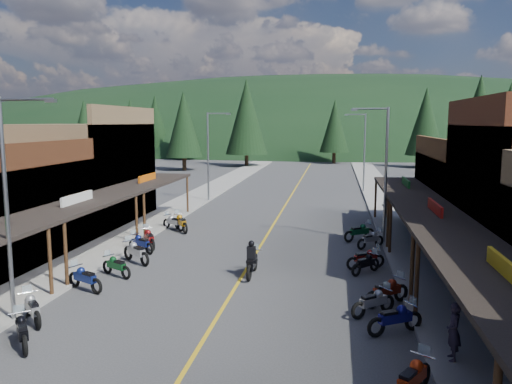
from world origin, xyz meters
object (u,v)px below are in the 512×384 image
at_px(pine_8, 131,131).
at_px(bike_west_4, 22,330).
at_px(bike_east_11, 359,231).
at_px(pine_1, 185,122).
at_px(bike_east_10, 371,239).
at_px(streetlight_3, 363,149).
at_px(bike_west_10, 149,237).
at_px(bike_east_9, 366,257).
at_px(rider_on_bike, 252,261).
at_px(bike_west_6, 85,277).
at_px(pine_7, 155,122).
at_px(bike_west_5, 32,307).
at_px(pine_10, 184,124).
at_px(streetlight_0, 10,200).
at_px(bike_east_5, 395,317).
at_px(streetlight_2, 383,169).
at_px(shop_west_3, 79,174).
at_px(pine_0, 85,126).
at_px(bike_east_8, 366,263).
at_px(bike_west_9, 141,242).
at_px(streetlight_1, 210,152).
at_px(pine_3, 335,126).
at_px(bike_east_7, 387,290).
at_px(pine_5, 509,117).
at_px(pedestrian_east_a, 454,331).
at_px(bike_east_4, 412,378).
at_px(bike_west_8, 136,251).
at_px(pine_11, 479,122).
at_px(pine_4, 426,121).
at_px(shop_east_3, 489,196).
at_px(bike_west_12, 173,221).
at_px(pine_2, 246,117).
at_px(bike_west_11, 181,222).
at_px(pine_9, 497,128).
at_px(bike_west_7, 116,265).
at_px(pedestrian_east_b, 387,206).

height_order(pine_8, bike_west_4, pine_8).
bearing_deg(bike_east_11, pine_1, 169.54).
distance_m(bike_west_4, bike_east_10, 18.87).
relative_size(streetlight_3, pine_8, 0.80).
bearing_deg(bike_west_10, bike_east_9, -45.68).
relative_size(bike_west_4, rider_on_bike, 0.88).
bearing_deg(rider_on_bike, bike_west_6, -154.51).
distance_m(pine_7, bike_west_5, 86.08).
bearing_deg(pine_10, streetlight_0, -78.84).
distance_m(bike_west_10, bike_east_5, 15.93).
bearing_deg(streetlight_3, streetlight_2, -90.00).
bearing_deg(streetlight_3, shop_west_3, -137.96).
relative_size(streetlight_3, bike_west_10, 3.67).
distance_m(pine_0, bike_east_8, 75.74).
xyz_separation_m(bike_west_5, bike_west_10, (0.20, 10.89, 0.03)).
height_order(streetlight_3, rider_on_bike, streetlight_3).
relative_size(pine_10, bike_east_11, 5.32).
distance_m(bike_west_5, bike_west_9, 9.85).
xyz_separation_m(streetlight_1, pine_3, (10.95, 44.00, 2.02)).
bearing_deg(bike_east_7, streetlight_1, 169.87).
height_order(pine_5, bike_east_5, pine_5).
distance_m(bike_west_6, pedestrian_east_a, 14.66).
height_order(bike_west_10, bike_east_4, bike_west_10).
distance_m(bike_west_8, bike_east_10, 13.02).
xyz_separation_m(bike_west_4, bike_west_9, (-0.72, 11.70, 0.00)).
bearing_deg(bike_east_5, bike_east_9, 154.04).
xyz_separation_m(pine_1, pine_11, (44.00, -32.00, -0.05)).
xyz_separation_m(streetlight_1, pine_4, (24.95, 38.00, 2.78)).
xyz_separation_m(pine_8, bike_east_5, (28.31, -44.87, -5.37)).
xyz_separation_m(shop_east_3, pedestrian_east_a, (-6.01, -18.10, -1.50)).
bearing_deg(pine_8, bike_west_5, -71.26).
distance_m(bike_west_8, bike_west_10, 3.11).
bearing_deg(bike_east_7, pedestrian_east_a, -21.83).
bearing_deg(pine_10, bike_west_12, -73.88).
bearing_deg(pine_2, bike_east_8, -74.35).
relative_size(bike_west_4, pedestrian_east_a, 1.16).
height_order(bike_east_4, bike_east_8, bike_east_4).
bearing_deg(pine_8, bike_west_4, -71.02).
relative_size(bike_west_8, bike_west_11, 0.98).
xyz_separation_m(shop_west_3, bike_east_4, (20.05, -20.27, -2.91)).
bearing_deg(bike_east_4, bike_west_4, -153.58).
bearing_deg(pine_9, pine_5, 69.68).
relative_size(streetlight_2, bike_west_7, 4.05).
bearing_deg(pine_9, rider_on_bike, -118.01).
xyz_separation_m(streetlight_0, bike_west_8, (1.22, 7.90, -3.81)).
bearing_deg(rider_on_bike, streetlight_2, 48.42).
distance_m(pine_9, pedestrian_east_b, 33.55).
relative_size(shop_east_3, bike_east_9, 5.42).
xyz_separation_m(streetlight_3, bike_east_5, (-0.65, -34.87, -3.86)).
distance_m(pine_0, bike_east_7, 79.31).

